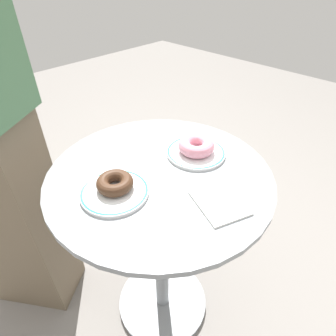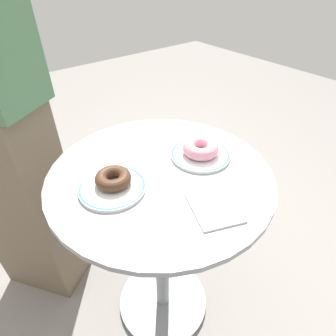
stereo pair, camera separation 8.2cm
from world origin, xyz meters
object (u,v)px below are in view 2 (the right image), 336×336
plate_right (200,155)px  donut_pink_frosted (201,148)px  donut_chocolate (113,178)px  cafe_table (162,231)px  plate_left (112,187)px  paper_napkin (214,207)px

plate_right → donut_pink_frosted: donut_pink_frosted is taller
plate_right → donut_chocolate: size_ratio=1.89×
cafe_table → plate_left: plate_left is taller
cafe_table → plate_right: size_ratio=4.06×
plate_right → donut_pink_frosted: (0.00, 0.00, 0.03)m
plate_right → cafe_table: bearing=174.2°
plate_left → donut_pink_frosted: size_ratio=1.61×
plate_left → plate_right: 0.30m
cafe_table → donut_chocolate: donut_chocolate is taller
donut_pink_frosted → paper_napkin: 0.24m
donut_chocolate → paper_napkin: (0.16, -0.24, -0.03)m
donut_chocolate → donut_pink_frosted: (0.29, -0.04, 0.00)m
cafe_table → donut_pink_frosted: bearing=-5.8°
plate_left → plate_right: same height
cafe_table → plate_left: bearing=171.7°
plate_left → donut_pink_frosted: (0.30, -0.04, 0.03)m
donut_chocolate → plate_right: bearing=-8.6°
cafe_table → paper_napkin: (0.02, -0.21, 0.28)m
cafe_table → donut_pink_frosted: size_ratio=6.69×
cafe_table → plate_left: 0.32m
cafe_table → donut_chocolate: (-0.14, 0.03, 0.30)m
cafe_table → plate_left: size_ratio=4.14×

